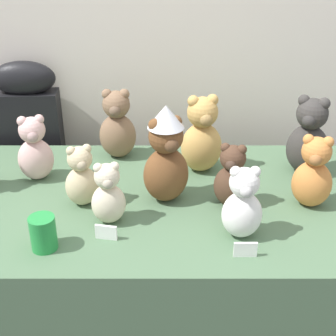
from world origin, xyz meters
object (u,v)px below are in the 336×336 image
at_px(display_table, 168,274).
at_px(teddy_bear_chestnut, 168,156).
at_px(instrument_case, 38,167).
at_px(teddy_bear_snow, 245,205).
at_px(teddy_bear_ginger, 315,174).
at_px(teddy_bear_cocoa, 234,178).
at_px(party_cup_green, 45,233).
at_px(teddy_bear_charcoal, 311,138).
at_px(teddy_bear_mocha, 119,126).
at_px(teddy_bear_blush, 37,150).
at_px(teddy_bear_sand, 84,177).
at_px(teddy_bear_honey, 204,136).
at_px(teddy_bear_cream, 110,195).

xyz_separation_m(display_table, teddy_bear_chestnut, (-0.00, -0.01, 0.53)).
xyz_separation_m(instrument_case, teddy_bear_snow, (0.86, -0.80, 0.29)).
bearing_deg(teddy_bear_ginger, teddy_bear_cocoa, -162.00).
bearing_deg(party_cup_green, teddy_bear_charcoal, 28.18).
bearing_deg(display_table, teddy_bear_snow, -44.23).
xyz_separation_m(teddy_bear_mocha, teddy_bear_blush, (-0.29, -0.19, -0.02)).
relative_size(teddy_bear_snow, teddy_bear_chestnut, 0.69).
relative_size(instrument_case, teddy_bear_ginger, 3.95).
distance_m(instrument_case, teddy_bear_ginger, 1.32).
bearing_deg(instrument_case, teddy_bear_sand, -64.20).
bearing_deg(teddy_bear_blush, teddy_bear_charcoal, -14.01).
bearing_deg(instrument_case, teddy_bear_ginger, -31.83).
relative_size(teddy_bear_blush, teddy_bear_cocoa, 1.10).
height_order(teddy_bear_honey, teddy_bear_cream, teddy_bear_honey).
xyz_separation_m(teddy_bear_mocha, teddy_bear_charcoal, (0.74, -0.14, 0.01)).
bearing_deg(teddy_bear_sand, party_cup_green, -127.49).
bearing_deg(teddy_bear_blush, teddy_bear_honey, -10.61).
xyz_separation_m(teddy_bear_charcoal, teddy_bear_blush, (-1.04, -0.05, -0.03)).
xyz_separation_m(display_table, teddy_bear_ginger, (0.50, -0.05, 0.48)).
xyz_separation_m(teddy_bear_sand, teddy_bear_snow, (0.53, -0.19, 0.01)).
height_order(teddy_bear_snow, teddy_bear_ginger, teddy_bear_ginger).
bearing_deg(teddy_bear_mocha, teddy_bear_sand, -103.00).
relative_size(teddy_bear_sand, party_cup_green, 2.06).
xyz_separation_m(instrument_case, teddy_bear_cream, (0.44, -0.72, 0.28)).
distance_m(teddy_bear_honey, party_cup_green, 0.72).
bearing_deg(teddy_bear_blush, teddy_bear_snow, -43.92).
relative_size(teddy_bear_ginger, teddy_bear_cream, 1.21).
xyz_separation_m(teddy_bear_ginger, teddy_bear_cream, (-0.69, -0.10, -0.02)).
bearing_deg(teddy_bear_honey, teddy_bear_cream, -142.82).
height_order(teddy_bear_charcoal, teddy_bear_blush, teddy_bear_charcoal).
bearing_deg(teddy_bear_mocha, party_cup_green, -104.60).
height_order(teddy_bear_mocha, teddy_bear_snow, teddy_bear_mocha).
bearing_deg(teddy_bear_cocoa, teddy_bear_chestnut, -173.50).
relative_size(instrument_case, teddy_bear_cocoa, 4.46).
bearing_deg(teddy_bear_ginger, teddy_bear_cream, -153.32).
relative_size(teddy_bear_honey, party_cup_green, 2.85).
relative_size(teddy_bear_blush, teddy_bear_chestnut, 0.73).
bearing_deg(teddy_bear_mocha, teddy_bear_chestnut, -59.58).
relative_size(teddy_bear_blush, teddy_bear_ginger, 0.98).
height_order(display_table, teddy_bear_blush, teddy_bear_blush).
bearing_deg(teddy_bear_charcoal, teddy_bear_cream, -127.92).
height_order(teddy_bear_honey, party_cup_green, teddy_bear_honey).
bearing_deg(teddy_bear_cream, teddy_bear_snow, -20.66).
bearing_deg(teddy_bear_cocoa, party_cup_green, -141.55).
height_order(teddy_bear_mocha, teddy_bear_sand, teddy_bear_mocha).
relative_size(teddy_bear_cream, teddy_bear_cocoa, 0.93).
distance_m(display_table, teddy_bear_chestnut, 0.53).
relative_size(instrument_case, party_cup_green, 9.51).
height_order(teddy_bear_snow, teddy_bear_blush, teddy_bear_blush).
relative_size(teddy_bear_mocha, party_cup_green, 2.67).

